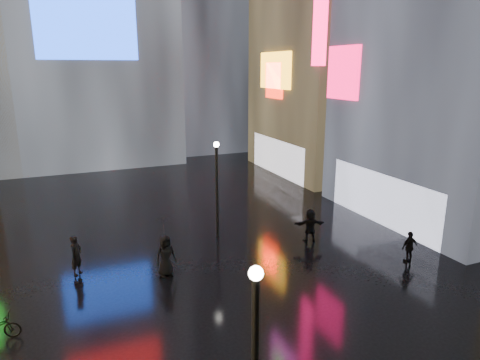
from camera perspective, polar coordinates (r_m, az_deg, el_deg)
ground at (r=24.11m, az=-7.47°, el=-7.02°), size 140.00×140.00×0.00m
building_right_far at (r=38.72m, az=12.41°, el=22.01°), size 10.28×12.00×28.00m
lamp_far at (r=22.63m, az=-3.09°, el=-0.51°), size 0.30×0.30×5.20m
pedestrian_3 at (r=21.79m, az=21.66°, el=-8.28°), size 0.90×0.40×1.52m
pedestrian_4 at (r=19.28m, az=-9.89°, el=-9.89°), size 1.01×0.76×1.87m
pedestrian_5 at (r=22.78m, az=9.32°, el=-6.02°), size 1.73×0.93×1.78m
pedestrian_6 at (r=20.43m, az=-20.99°, el=-9.36°), size 0.73×0.78×1.79m
umbrella_2 at (r=18.76m, az=-10.07°, el=-6.13°), size 1.28×1.27×0.84m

